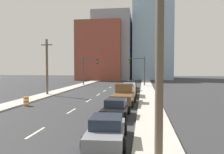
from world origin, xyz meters
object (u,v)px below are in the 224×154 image
traffic_barrel (26,101)px  sedan_black (116,109)px  traffic_signal_left (87,67)px  utility_pole_left_mid (47,67)px  box_truck_orange (129,90)px  utility_pole_right_near (160,45)px  sedan_silver (130,87)px  pickup_truck_brown (124,96)px  traffic_signal_right (140,67)px  sedan_maroon (131,85)px  sedan_gray (107,130)px

traffic_barrel → sedan_black: sedan_black is taller
traffic_signal_left → utility_pole_left_mid: bearing=-94.7°
box_truck_orange → utility_pole_right_near: bearing=-84.3°
sedan_black → sedan_silver: 19.59m
traffic_signal_left → box_truck_orange: size_ratio=1.02×
pickup_truck_brown → box_truck_orange: 6.29m
traffic_barrel → pickup_truck_brown: (10.09, 2.60, 0.42)m
traffic_signal_right → pickup_truck_brown: 23.80m
sedan_maroon → pickup_truck_brown: bearing=-90.8°
utility_pole_left_mid → sedan_gray: utility_pole_left_mid is taller
sedan_gray → box_truck_orange: size_ratio=0.73×
utility_pole_right_near → sedan_silver: utility_pole_right_near is taller
traffic_signal_left → sedan_gray: 37.48m
pickup_truck_brown → sedan_gray: bearing=-86.9°
pickup_truck_brown → sedan_silver: 13.26m
utility_pole_right_near → box_truck_orange: size_ratio=1.55×
sedan_black → pickup_truck_brown: bearing=92.1°
traffic_signal_left → box_truck_orange: (10.40, -17.25, -3.17)m
utility_pole_left_mid → box_truck_orange: bearing=1.1°
utility_pole_right_near → pickup_truck_brown: size_ratio=1.74×
sedan_gray → pickup_truck_brown: 12.30m
traffic_signal_left → sedan_gray: bearing=-73.7°
utility_pole_left_mid → sedan_gray: 22.15m
traffic_barrel → sedan_black: (10.01, -3.73, 0.21)m
utility_pole_right_near → sedan_maroon: (-2.95, 33.73, -4.28)m
traffic_signal_right → box_truck_orange: bearing=-94.4°
utility_pole_right_near → utility_pole_left_mid: size_ratio=1.19×
traffic_signal_right → box_truck_orange: traffic_signal_right is taller
utility_pole_left_mid → utility_pole_right_near: bearing=-56.0°
sedan_black → box_truck_orange: 12.63m
utility_pole_right_near → sedan_silver: size_ratio=2.17×
traffic_signal_left → utility_pole_right_near: utility_pole_right_near is taller
utility_pole_left_mid → sedan_black: size_ratio=1.89×
traffic_signal_left → box_truck_orange: 20.39m
utility_pole_right_near → sedan_black: utility_pole_right_near is taller
sedan_black → pickup_truck_brown: (0.08, 6.33, 0.21)m
utility_pole_right_near → sedan_gray: 5.87m
utility_pole_right_near → pickup_truck_brown: utility_pole_right_near is taller
box_truck_orange → traffic_signal_right: bearing=84.4°
utility_pole_left_mid → sedan_silver: size_ratio=1.83×
utility_pole_right_near → utility_pole_left_mid: utility_pole_right_near is taller
box_truck_orange → traffic_signal_left: bearing=119.9°
sedan_gray → pickup_truck_brown: pickup_truck_brown is taller
utility_pole_right_near → sedan_black: bearing=107.4°
sedan_maroon → utility_pole_right_near: bearing=-86.4°
traffic_signal_right → utility_pole_left_mid: bearing=-127.0°
utility_pole_left_mid → sedan_silver: (11.66, 7.20, -3.51)m
utility_pole_left_mid → pickup_truck_brown: bearing=-27.3°
pickup_truck_brown → sedan_black: bearing=-88.4°
traffic_barrel → box_truck_orange: 13.54m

